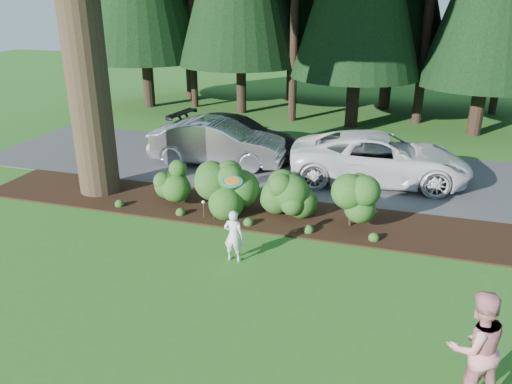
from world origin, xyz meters
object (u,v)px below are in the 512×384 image
at_px(car_silver_wagon, 218,142).
at_px(child, 234,236).
at_px(car_white_suv, 379,158).
at_px(adult, 476,347).
at_px(frisbee, 232,181).
at_px(car_dark_suv, 235,136).

height_order(car_silver_wagon, child, car_silver_wagon).
relative_size(car_silver_wagon, car_white_suv, 0.85).
height_order(car_silver_wagon, adult, adult).
height_order(car_white_suv, child, car_white_suv).
bearing_deg(child, car_silver_wagon, -67.89).
bearing_deg(child, frisbee, 7.92).
distance_m(adult, frisbee, 5.90).
height_order(child, frisbee, frisbee).
distance_m(car_silver_wagon, child, 7.27).
relative_size(car_dark_suv, frisbee, 10.78).
distance_m(car_silver_wagon, adult, 12.47).
bearing_deg(frisbee, child, 9.87).
bearing_deg(car_dark_suv, frisbee, -152.05).
distance_m(car_white_suv, frisbee, 7.18).
relative_size(child, adult, 0.68).
bearing_deg(car_silver_wagon, adult, -143.44).
xyz_separation_m(car_silver_wagon, car_dark_suv, (0.19, 1.31, -0.06)).
height_order(car_dark_suv, frisbee, frisbee).
bearing_deg(car_silver_wagon, child, -158.76).
bearing_deg(car_dark_suv, child, -151.99).
distance_m(car_white_suv, child, 7.08).
xyz_separation_m(car_white_suv, child, (-2.84, -6.48, -0.20)).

